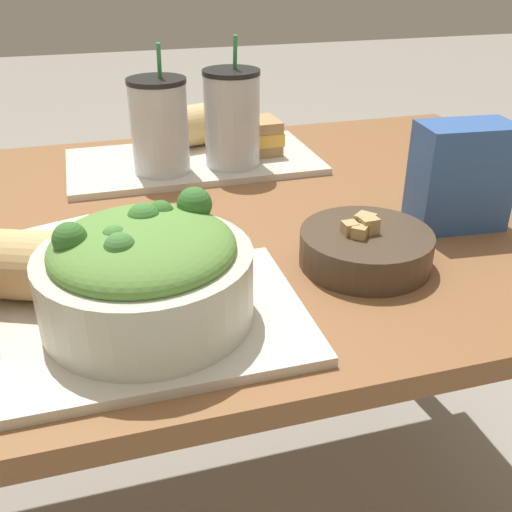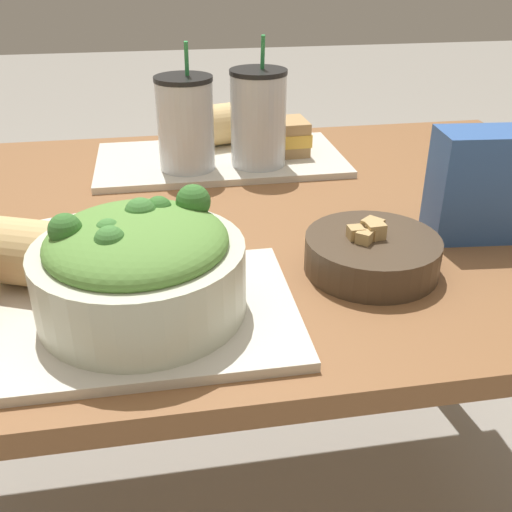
# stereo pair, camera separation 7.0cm
# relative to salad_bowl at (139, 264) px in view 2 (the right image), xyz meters

# --- Properties ---
(dining_table) EXTENTS (1.31, 0.87, 0.71)m
(dining_table) POSITION_rel_salad_bowl_xyz_m (0.12, 0.27, -0.16)
(dining_table) COLOR brown
(dining_table) RESTS_ON ground_plane
(tray_near) EXTENTS (0.46, 0.25, 0.01)m
(tray_near) POSITION_rel_salad_bowl_xyz_m (-0.06, -0.00, -0.06)
(tray_near) COLOR beige
(tray_near) RESTS_ON dining_table
(tray_far) EXTENTS (0.46, 0.25, 0.01)m
(tray_far) POSITION_rel_salad_bowl_xyz_m (0.15, 0.51, -0.06)
(tray_far) COLOR beige
(tray_far) RESTS_ON dining_table
(salad_bowl) EXTENTS (0.23, 0.23, 0.13)m
(salad_bowl) POSITION_rel_salad_bowl_xyz_m (0.00, 0.00, 0.00)
(salad_bowl) COLOR beige
(salad_bowl) RESTS_ON tray_near
(soup_bowl) EXTENTS (0.17, 0.17, 0.07)m
(soup_bowl) POSITION_rel_salad_bowl_xyz_m (0.29, 0.06, -0.04)
(soup_bowl) COLOR #473828
(soup_bowl) RESTS_ON dining_table
(baguette_near) EXTENTS (0.14, 0.12, 0.08)m
(baguette_near) POSITION_rel_salad_bowl_xyz_m (-0.11, 0.08, -0.02)
(baguette_near) COLOR tan
(baguette_near) RESTS_ON tray_near
(sandwich_far) EXTENTS (0.11, 0.09, 0.06)m
(sandwich_far) POSITION_rel_salad_bowl_xyz_m (0.26, 0.51, -0.02)
(sandwich_far) COLOR tan
(sandwich_far) RESTS_ON tray_far
(baguette_far) EXTENTS (0.11, 0.10, 0.08)m
(baguette_far) POSITION_rel_salad_bowl_xyz_m (0.16, 0.59, -0.02)
(baguette_far) COLOR tan
(baguette_far) RESTS_ON tray_far
(drink_cup_dark) EXTENTS (0.10, 0.10, 0.22)m
(drink_cup_dark) POSITION_rel_salad_bowl_xyz_m (0.08, 0.46, 0.02)
(drink_cup_dark) COLOR silver
(drink_cup_dark) RESTS_ON tray_far
(drink_cup_red) EXTENTS (0.10, 0.10, 0.22)m
(drink_cup_red) POSITION_rel_salad_bowl_xyz_m (0.21, 0.46, 0.02)
(drink_cup_red) COLOR silver
(drink_cup_red) RESTS_ON tray_far
(chip_bag) EXTENTS (0.14, 0.09, 0.15)m
(chip_bag) POSITION_rel_salad_bowl_xyz_m (0.47, 0.14, 0.01)
(chip_bag) COLOR #335BA3
(chip_bag) RESTS_ON dining_table
(napkin_folded) EXTENTS (0.16, 0.14, 0.00)m
(napkin_folded) POSITION_rel_salad_bowl_xyz_m (-0.11, 0.25, -0.07)
(napkin_folded) COLOR silver
(napkin_folded) RESTS_ON dining_table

